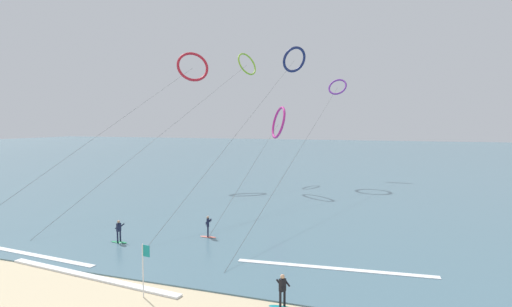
% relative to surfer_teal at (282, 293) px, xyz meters
% --- Properties ---
extents(sea_water, '(400.00, 200.00, 0.08)m').
position_rel_surfer_teal_xyz_m(sea_water, '(-7.03, 100.50, -0.70)').
color(sea_water, slate).
rests_on(sea_water, ground).
extents(surfer_teal, '(1.40, 0.71, 1.70)m').
position_rel_surfer_teal_xyz_m(surfer_teal, '(0.00, 0.00, 0.00)').
color(surfer_teal, teal).
rests_on(surfer_teal, ground).
extents(surfer_emerald, '(1.40, 0.61, 1.70)m').
position_rel_surfer_teal_xyz_m(surfer_emerald, '(-14.64, 6.28, 0.08)').
color(surfer_emerald, '#199351').
rests_on(surfer_emerald, ground).
extents(surfer_coral, '(1.40, 0.70, 1.70)m').
position_rel_surfer_teal_xyz_m(surfer_coral, '(-9.00, 9.88, 0.08)').
color(surfer_coral, '#EA7260').
rests_on(surfer_coral, ground).
extents(kite_crimson, '(5.01, 37.79, 19.83)m').
position_rel_surfer_teal_xyz_m(kite_crimson, '(-25.04, 37.04, 16.73)').
color(kite_crimson, red).
rests_on(kite_crimson, ground).
extents(kite_violet, '(3.57, 51.62, 16.71)m').
position_rel_surfer_teal_xyz_m(kite_violet, '(-5.90, 53.07, 14.42)').
color(kite_violet, purple).
rests_on(kite_violet, ground).
extents(kite_navy, '(4.25, 41.73, 21.02)m').
position_rel_surfer_teal_xyz_m(kite_navy, '(-11.46, 45.20, 18.23)').
color(kite_navy, navy).
rests_on(kite_navy, ground).
extents(kite_lime, '(3.18, 44.09, 20.74)m').
position_rel_surfer_teal_xyz_m(kite_lime, '(-19.77, 45.94, 18.01)').
color(kite_lime, '#8CC62D').
rests_on(kite_lime, ground).
extents(kite_magenta, '(3.57, 26.27, 11.29)m').
position_rel_surfer_teal_xyz_m(kite_magenta, '(-10.57, 33.92, 8.36)').
color(kite_magenta, '#CC288E').
rests_on(kite_magenta, ground).
extents(beach_flag, '(0.47, 0.08, 2.84)m').
position_rel_surfer_teal_xyz_m(beach_flag, '(-7.06, -1.27, 1.14)').
color(beach_flag, silver).
rests_on(beach_flag, ground).
extents(wave_crest_near, '(13.00, 1.89, 0.12)m').
position_rel_surfer_teal_xyz_m(wave_crest_near, '(-11.81, 0.00, -0.68)').
color(wave_crest_near, white).
rests_on(wave_crest_near, ground).
extents(wave_crest_mid, '(17.40, 1.91, 0.12)m').
position_rel_surfer_teal_xyz_m(wave_crest_mid, '(-21.38, 2.04, -0.68)').
color(wave_crest_mid, white).
rests_on(wave_crest_mid, ground).
extents(wave_crest_far, '(12.22, 1.65, 0.12)m').
position_rel_surfer_teal_xyz_m(wave_crest_far, '(1.49, 6.14, -0.68)').
color(wave_crest_far, white).
rests_on(wave_crest_far, ground).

